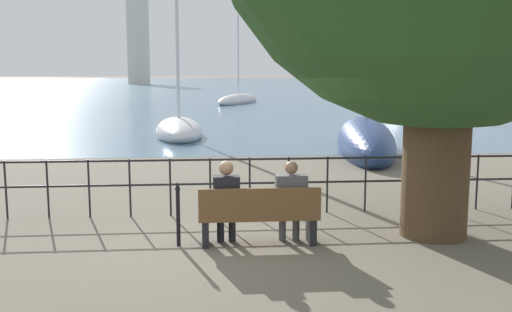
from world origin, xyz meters
TOP-DOWN VIEW (x-y plane):
  - ground_plane at (0.00, 0.00)m, footprint 1000.00×1000.00m
  - harbor_water at (0.00, 159.11)m, footprint 600.00×300.00m
  - park_bench at (0.00, -0.06)m, footprint 1.81×0.45m
  - seated_person_left at (-0.49, 0.01)m, footprint 0.40×0.35m
  - seated_person_right at (0.49, 0.01)m, footprint 0.47×0.35m
  - promenade_railing at (0.00, 1.85)m, footprint 12.97×0.04m
  - closed_umbrella at (-1.21, 0.00)m, footprint 0.09×0.09m
  - sailboat_0 at (21.76, 34.67)m, footprint 4.26×8.43m
  - sailboat_1 at (1.91, 40.50)m, footprint 4.86×8.53m
  - sailboat_2 at (4.37, 9.78)m, footprint 3.20×7.86m
  - sailboat_4 at (10.80, 25.49)m, footprint 2.00×6.56m
  - sailboat_5 at (-1.92, 15.14)m, footprint 2.30×5.92m
  - harbor_lighthouse at (-16.52, 127.61)m, footprint 5.12×5.12m

SIDE VIEW (x-z plane):
  - ground_plane at x=0.00m, z-range 0.00..0.00m
  - harbor_water at x=0.00m, z-range 0.00..0.01m
  - sailboat_1 at x=1.91m, z-range -3.61..4.14m
  - sailboat_5 at x=-1.92m, z-range -4.89..5.48m
  - sailboat_0 at x=21.76m, z-range -5.23..5.86m
  - sailboat_2 at x=4.37m, z-range -5.52..6.26m
  - sailboat_4 at x=10.80m, z-range -5.66..6.42m
  - park_bench at x=0.00m, z-range -0.02..0.88m
  - closed_umbrella at x=-1.21m, z-range 0.06..1.03m
  - promenade_railing at x=0.00m, z-range 0.17..1.22m
  - seated_person_right at x=0.49m, z-range 0.06..1.33m
  - seated_person_left at x=-0.49m, z-range 0.06..1.35m
  - harbor_lighthouse at x=-16.52m, z-range -0.86..23.66m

